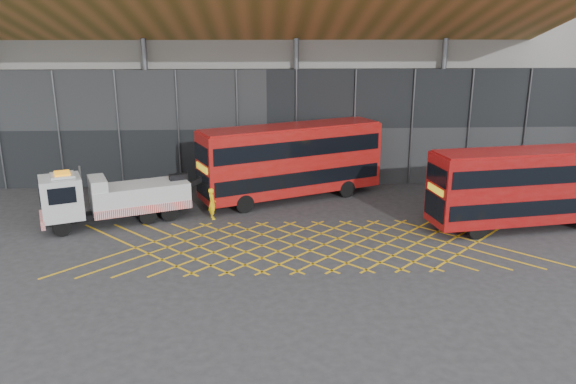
{
  "coord_description": "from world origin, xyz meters",
  "views": [
    {
      "loc": [
        1.72,
        -26.72,
        10.8
      ],
      "look_at": [
        3.0,
        1.5,
        2.4
      ],
      "focal_mm": 35.0,
      "sensor_mm": 36.0,
      "label": 1
    }
  ],
  "objects_px": {
    "bus_towed": "(291,159)",
    "bus_second": "(528,185)",
    "recovery_truck": "(112,198)",
    "worker": "(212,204)"
  },
  "relations": [
    {
      "from": "bus_second",
      "to": "worker",
      "type": "bearing_deg",
      "value": 163.76
    },
    {
      "from": "bus_towed",
      "to": "recovery_truck",
      "type": "bearing_deg",
      "value": 178.44
    },
    {
      "from": "recovery_truck",
      "to": "bus_towed",
      "type": "xyz_separation_m",
      "value": [
        10.32,
        4.2,
        1.14
      ]
    },
    {
      "from": "bus_second",
      "to": "worker",
      "type": "height_order",
      "value": "bus_second"
    },
    {
      "from": "bus_towed",
      "to": "bus_second",
      "type": "bearing_deg",
      "value": -48.72
    },
    {
      "from": "recovery_truck",
      "to": "worker",
      "type": "relative_size",
      "value": 5.04
    },
    {
      "from": "worker",
      "to": "bus_second",
      "type": "bearing_deg",
      "value": -116.27
    },
    {
      "from": "recovery_truck",
      "to": "worker",
      "type": "height_order",
      "value": "recovery_truck"
    },
    {
      "from": "bus_towed",
      "to": "bus_second",
      "type": "xyz_separation_m",
      "value": [
        12.63,
        -5.89,
        -0.22
      ]
    },
    {
      "from": "bus_towed",
      "to": "bus_second",
      "type": "height_order",
      "value": "bus_towed"
    }
  ]
}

